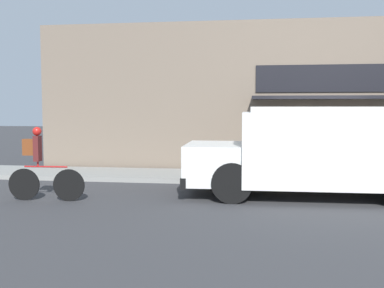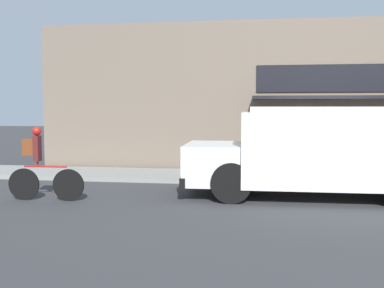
# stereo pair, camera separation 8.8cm
# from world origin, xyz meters

# --- Properties ---
(ground_plane) EXTENTS (70.00, 70.00, 0.00)m
(ground_plane) POSITION_xyz_m (0.00, 0.00, 0.00)
(ground_plane) COLOR #38383A
(sidewalk) EXTENTS (28.00, 2.04, 0.13)m
(sidewalk) POSITION_xyz_m (0.00, 1.02, 0.07)
(sidewalk) COLOR gray
(sidewalk) RESTS_ON ground_plane
(storefront) EXTENTS (17.54, 1.00, 4.72)m
(storefront) POSITION_xyz_m (0.01, 2.25, 2.37)
(storefront) COLOR #756656
(storefront) RESTS_ON ground_plane
(school_bus) EXTENTS (5.79, 2.60, 2.07)m
(school_bus) POSITION_xyz_m (-0.25, -1.32, 1.10)
(school_bus) COLOR white
(school_bus) RESTS_ON ground_plane
(cyclist) EXTENTS (1.73, 0.21, 1.63)m
(cyclist) POSITION_xyz_m (-6.48, -2.58, 0.76)
(cyclist) COLOR black
(cyclist) RESTS_ON ground_plane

